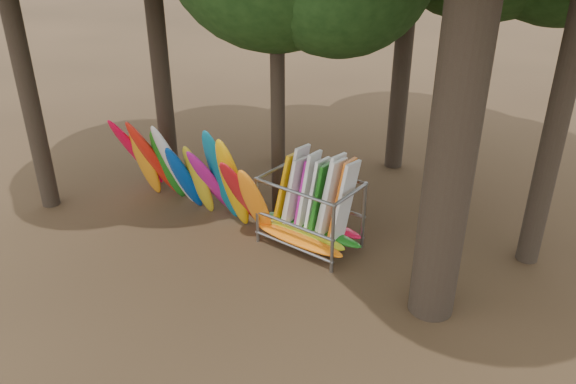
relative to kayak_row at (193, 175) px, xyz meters
The scene contains 3 objects.
ground 3.19m from the kayak_row, 16.08° to the right, with size 120.00×120.00×0.00m, color #47331E.
kayak_row is the anchor object (origin of this frame).
storage_rack 3.81m from the kayak_row, 11.25° to the left, with size 3.11×1.62×2.72m.
Camera 1 is at (8.50, -9.34, 8.23)m, focal length 35.00 mm.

